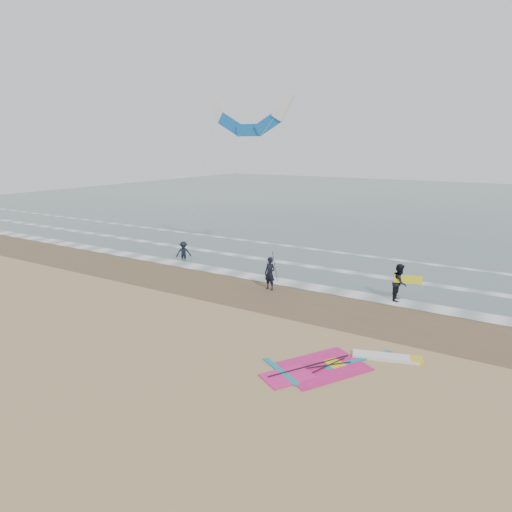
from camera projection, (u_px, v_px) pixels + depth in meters
The scene contains 11 objects.
ground at pixel (228, 345), 17.30m from camera, with size 120.00×120.00×0.00m, color tan.
sea_water at pixel (450, 205), 56.91m from camera, with size 120.00×80.00×0.02m, color #47605E.
wet_sand_band at pixel (299, 300), 22.25m from camera, with size 120.00×5.00×0.01m, color brown.
foam_waterline at pixel (334, 278), 25.91m from camera, with size 120.00×9.15×0.02m.
windsurf_rig at pixel (340, 365), 15.68m from camera, with size 4.94×4.68×0.12m.
person_standing at pixel (270, 274), 23.72m from camera, with size 0.64×0.42×1.74m, color black.
person_walking at pixel (400, 282), 22.03m from camera, with size 0.89×0.69×1.83m, color black.
person_wading at pixel (183, 248), 30.08m from camera, with size 1.00×0.58×1.55m, color black.
held_pole at pixel (275, 267), 23.47m from camera, with size 0.17×0.86×1.82m.
carried_kiteboard at pixel (408, 279), 21.69m from camera, with size 1.30×0.51×0.39m.
surf_kite at pixel (249, 119), 28.23m from camera, with size 6.80×2.52×9.59m.
Camera 1 is at (9.34, -13.04, 7.40)m, focal length 32.00 mm.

